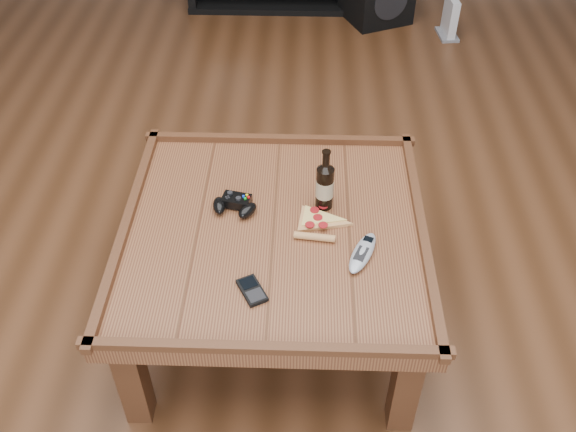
{
  "coord_description": "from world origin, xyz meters",
  "views": [
    {
      "loc": [
        0.1,
        -1.52,
        1.91
      ],
      "look_at": [
        0.05,
        -0.01,
        0.52
      ],
      "focal_mm": 40.0,
      "sensor_mm": 36.0,
      "label": 1
    }
  ],
  "objects_px": {
    "coffee_table": "(274,241)",
    "pizza_slice": "(317,222)",
    "beer_bottle": "(325,185)",
    "remote_control": "(363,253)",
    "game_controller": "(235,205)",
    "game_console": "(450,19)",
    "smartphone": "(252,290)"
  },
  "relations": [
    {
      "from": "pizza_slice",
      "to": "smartphone",
      "type": "height_order",
      "value": "pizza_slice"
    },
    {
      "from": "beer_bottle",
      "to": "game_controller",
      "type": "bearing_deg",
      "value": -174.37
    },
    {
      "from": "smartphone",
      "to": "beer_bottle",
      "type": "bearing_deg",
      "value": 33.14
    },
    {
      "from": "coffee_table",
      "to": "game_console",
      "type": "distance_m",
      "value": 2.5
    },
    {
      "from": "coffee_table",
      "to": "pizza_slice",
      "type": "relative_size",
      "value": 4.06
    },
    {
      "from": "coffee_table",
      "to": "smartphone",
      "type": "distance_m",
      "value": 0.29
    },
    {
      "from": "game_controller",
      "to": "pizza_slice",
      "type": "relative_size",
      "value": 0.65
    },
    {
      "from": "pizza_slice",
      "to": "beer_bottle",
      "type": "bearing_deg",
      "value": 82.92
    },
    {
      "from": "beer_bottle",
      "to": "game_console",
      "type": "distance_m",
      "value": 2.35
    },
    {
      "from": "remote_control",
      "to": "pizza_slice",
      "type": "bearing_deg",
      "value": 157.23
    },
    {
      "from": "pizza_slice",
      "to": "remote_control",
      "type": "relative_size",
      "value": 1.27
    },
    {
      "from": "remote_control",
      "to": "game_console",
      "type": "distance_m",
      "value": 2.52
    },
    {
      "from": "remote_control",
      "to": "game_console",
      "type": "height_order",
      "value": "remote_control"
    },
    {
      "from": "beer_bottle",
      "to": "pizza_slice",
      "type": "distance_m",
      "value": 0.13
    },
    {
      "from": "smartphone",
      "to": "game_controller",
      "type": "bearing_deg",
      "value": 75.07
    },
    {
      "from": "coffee_table",
      "to": "pizza_slice",
      "type": "xyz_separation_m",
      "value": [
        0.14,
        0.03,
        0.07
      ]
    },
    {
      "from": "coffee_table",
      "to": "smartphone",
      "type": "height_order",
      "value": "coffee_table"
    },
    {
      "from": "smartphone",
      "to": "remote_control",
      "type": "height_order",
      "value": "remote_control"
    },
    {
      "from": "beer_bottle",
      "to": "game_controller",
      "type": "xyz_separation_m",
      "value": [
        -0.3,
        -0.03,
        -0.07
      ]
    },
    {
      "from": "pizza_slice",
      "to": "game_console",
      "type": "bearing_deg",
      "value": 76.34
    },
    {
      "from": "coffee_table",
      "to": "remote_control",
      "type": "height_order",
      "value": "remote_control"
    },
    {
      "from": "pizza_slice",
      "to": "smartphone",
      "type": "relative_size",
      "value": 2.03
    },
    {
      "from": "game_controller",
      "to": "game_console",
      "type": "relative_size",
      "value": 0.67
    },
    {
      "from": "remote_control",
      "to": "game_console",
      "type": "relative_size",
      "value": 0.8
    },
    {
      "from": "pizza_slice",
      "to": "game_console",
      "type": "height_order",
      "value": "pizza_slice"
    },
    {
      "from": "coffee_table",
      "to": "beer_bottle",
      "type": "distance_m",
      "value": 0.25
    },
    {
      "from": "coffee_table",
      "to": "game_console",
      "type": "xyz_separation_m",
      "value": [
        0.99,
        2.28,
        -0.28
      ]
    },
    {
      "from": "pizza_slice",
      "to": "game_console",
      "type": "relative_size",
      "value": 1.02
    },
    {
      "from": "beer_bottle",
      "to": "remote_control",
      "type": "bearing_deg",
      "value": -63.19
    },
    {
      "from": "pizza_slice",
      "to": "remote_control",
      "type": "bearing_deg",
      "value": -38.37
    },
    {
      "from": "game_console",
      "to": "coffee_table",
      "type": "bearing_deg",
      "value": -119.57
    },
    {
      "from": "coffee_table",
      "to": "remote_control",
      "type": "bearing_deg",
      "value": -22.11
    }
  ]
}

